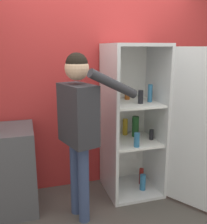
# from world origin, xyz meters

# --- Properties ---
(ground_plane) EXTENTS (12.00, 12.00, 0.00)m
(ground_plane) POSITION_xyz_m (0.00, 0.00, 0.00)
(ground_plane) COLOR #4C4742
(wall_back) EXTENTS (7.00, 0.06, 2.55)m
(wall_back) POSITION_xyz_m (0.00, 0.98, 1.27)
(wall_back) COLOR #B72D2D
(wall_back) RESTS_ON ground_plane
(refrigerator) EXTENTS (1.02, 1.19, 1.80)m
(refrigerator) POSITION_xyz_m (0.47, 0.53, 0.89)
(refrigerator) COLOR silver
(refrigerator) RESTS_ON ground_plane
(person) EXTENTS (0.76, 0.55, 1.71)m
(person) POSITION_xyz_m (-0.37, 0.25, 1.09)
(person) COLOR #384770
(person) RESTS_ON ground_plane
(counter) EXTENTS (0.62, 0.62, 0.93)m
(counter) POSITION_xyz_m (-1.11, 0.62, 0.46)
(counter) COLOR #4C4C51
(counter) RESTS_ON ground_plane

